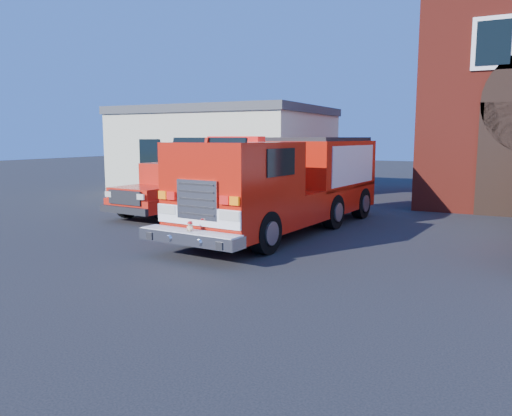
% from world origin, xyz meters
% --- Properties ---
extents(ground, '(100.00, 100.00, 0.00)m').
position_xyz_m(ground, '(0.00, 0.00, 0.00)').
color(ground, black).
rests_on(ground, ground).
extents(side_building, '(10.20, 8.20, 4.35)m').
position_xyz_m(side_building, '(-9.00, 13.00, 2.20)').
color(side_building, beige).
rests_on(side_building, ground).
extents(fire_engine, '(3.37, 9.33, 2.81)m').
position_xyz_m(fire_engine, '(-1.12, 3.16, 1.46)').
color(fire_engine, black).
rests_on(fire_engine, ground).
extents(pickup_truck, '(2.54, 5.87, 1.87)m').
position_xyz_m(pickup_truck, '(-6.02, 4.52, 0.88)').
color(pickup_truck, black).
rests_on(pickup_truck, ground).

